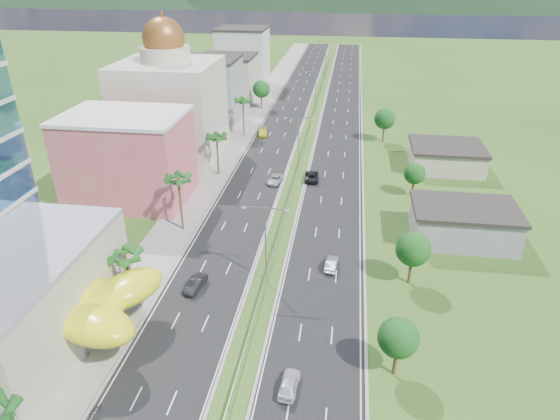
% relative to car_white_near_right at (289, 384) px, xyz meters
% --- Properties ---
extents(ground, '(500.00, 500.00, 0.00)m').
position_rel_car_white_near_right_xyz_m(ground, '(-5.45, 8.71, -0.79)').
color(ground, '#2D5119').
rests_on(ground, ground).
extents(road_left, '(11.00, 260.00, 0.04)m').
position_rel_car_white_near_right_xyz_m(road_left, '(-12.95, 98.71, -0.77)').
color(road_left, black).
rests_on(road_left, ground).
extents(road_right, '(11.00, 260.00, 0.04)m').
position_rel_car_white_near_right_xyz_m(road_right, '(2.05, 98.71, -0.77)').
color(road_right, black).
rests_on(road_right, ground).
extents(sidewalk_left, '(7.00, 260.00, 0.12)m').
position_rel_car_white_near_right_xyz_m(sidewalk_left, '(-22.45, 98.71, -0.73)').
color(sidewalk_left, gray).
rests_on(sidewalk_left, ground).
extents(median_guardrail, '(0.10, 216.06, 0.76)m').
position_rel_car_white_near_right_xyz_m(median_guardrail, '(-5.45, 80.70, -0.17)').
color(median_guardrail, gray).
rests_on(median_guardrail, ground).
extents(streetlight_median_b, '(6.04, 0.25, 11.00)m').
position_rel_car_white_near_right_xyz_m(streetlight_median_b, '(-5.45, 18.71, 5.96)').
color(streetlight_median_b, gray).
rests_on(streetlight_median_b, ground).
extents(streetlight_median_c, '(6.04, 0.25, 11.00)m').
position_rel_car_white_near_right_xyz_m(streetlight_median_c, '(-5.45, 58.71, 5.96)').
color(streetlight_median_c, gray).
rests_on(streetlight_median_c, ground).
extents(streetlight_median_d, '(6.04, 0.25, 11.00)m').
position_rel_car_white_near_right_xyz_m(streetlight_median_d, '(-5.45, 103.71, 5.96)').
color(streetlight_median_d, gray).
rests_on(streetlight_median_d, ground).
extents(streetlight_median_e, '(6.04, 0.25, 11.00)m').
position_rel_car_white_near_right_xyz_m(streetlight_median_e, '(-5.45, 148.71, 5.96)').
color(streetlight_median_e, gray).
rests_on(streetlight_median_e, ground).
extents(lime_canopy, '(18.00, 15.00, 7.40)m').
position_rel_car_white_near_right_xyz_m(lime_canopy, '(-25.45, 4.70, 4.20)').
color(lime_canopy, yellow).
rests_on(lime_canopy, ground).
extents(pink_shophouse, '(20.00, 15.00, 15.00)m').
position_rel_car_white_near_right_xyz_m(pink_shophouse, '(-33.45, 40.71, 6.71)').
color(pink_shophouse, '#C3505C').
rests_on(pink_shophouse, ground).
extents(domed_building, '(20.00, 20.00, 28.70)m').
position_rel_car_white_near_right_xyz_m(domed_building, '(-33.45, 63.71, 10.56)').
color(domed_building, beige).
rests_on(domed_building, ground).
extents(midrise_grey, '(16.00, 15.00, 16.00)m').
position_rel_car_white_near_right_xyz_m(midrise_grey, '(-32.45, 88.71, 7.21)').
color(midrise_grey, gray).
rests_on(midrise_grey, ground).
extents(midrise_beige, '(16.00, 15.00, 13.00)m').
position_rel_car_white_near_right_xyz_m(midrise_beige, '(-32.45, 110.71, 5.71)').
color(midrise_beige, '#B8AF97').
rests_on(midrise_beige, ground).
extents(midrise_white, '(16.00, 15.00, 18.00)m').
position_rel_car_white_near_right_xyz_m(midrise_white, '(-32.45, 133.71, 8.21)').
color(midrise_white, silver).
rests_on(midrise_white, ground).
extents(shed_near, '(15.00, 10.00, 5.00)m').
position_rel_car_white_near_right_xyz_m(shed_near, '(22.55, 33.71, 1.71)').
color(shed_near, gray).
rests_on(shed_near, ground).
extents(shed_far, '(14.00, 12.00, 4.40)m').
position_rel_car_white_near_right_xyz_m(shed_far, '(24.55, 63.71, 1.41)').
color(shed_far, '#B8AF97').
rests_on(shed_far, ground).
extents(palm_tree_b, '(3.60, 3.60, 8.10)m').
position_rel_car_white_near_right_xyz_m(palm_tree_b, '(-20.95, 10.71, 6.27)').
color(palm_tree_b, '#47301C').
rests_on(palm_tree_b, ground).
extents(palm_tree_c, '(3.60, 3.60, 9.60)m').
position_rel_car_white_near_right_xyz_m(palm_tree_c, '(-20.95, 30.71, 7.71)').
color(palm_tree_c, '#47301C').
rests_on(palm_tree_c, ground).
extents(palm_tree_d, '(3.60, 3.60, 8.60)m').
position_rel_car_white_near_right_xyz_m(palm_tree_d, '(-20.95, 53.71, 6.75)').
color(palm_tree_d, '#47301C').
rests_on(palm_tree_d, ground).
extents(palm_tree_e, '(3.60, 3.60, 9.40)m').
position_rel_car_white_near_right_xyz_m(palm_tree_e, '(-20.95, 78.71, 7.52)').
color(palm_tree_e, '#47301C').
rests_on(palm_tree_e, ground).
extents(leafy_tree_lfar, '(4.90, 4.90, 8.05)m').
position_rel_car_white_near_right_xyz_m(leafy_tree_lfar, '(-20.95, 103.71, 4.79)').
color(leafy_tree_lfar, '#47301C').
rests_on(leafy_tree_lfar, ground).
extents(leafy_tree_ra, '(4.20, 4.20, 6.90)m').
position_rel_car_white_near_right_xyz_m(leafy_tree_ra, '(10.55, 3.71, 3.99)').
color(leafy_tree_ra, '#47301C').
rests_on(leafy_tree_ra, ground).
extents(leafy_tree_rb, '(4.55, 4.55, 7.47)m').
position_rel_car_white_near_right_xyz_m(leafy_tree_rb, '(13.55, 20.71, 4.39)').
color(leafy_tree_rb, '#47301C').
rests_on(leafy_tree_rb, ground).
extents(leafy_tree_rc, '(3.85, 3.85, 6.33)m').
position_rel_car_white_near_right_xyz_m(leafy_tree_rc, '(16.55, 48.71, 3.58)').
color(leafy_tree_rc, '#47301C').
rests_on(leafy_tree_rc, ground).
extents(leafy_tree_rd, '(4.90, 4.90, 8.05)m').
position_rel_car_white_near_right_xyz_m(leafy_tree_rd, '(12.55, 78.71, 4.79)').
color(leafy_tree_rd, '#47301C').
rests_on(leafy_tree_rd, ground).
extents(mountain_ridge, '(860.00, 140.00, 90.00)m').
position_rel_car_white_near_right_xyz_m(mountain_ridge, '(54.55, 458.71, -0.79)').
color(mountain_ridge, black).
rests_on(mountain_ridge, ground).
extents(car_dark_left, '(2.27, 4.65, 1.47)m').
position_rel_car_white_near_right_xyz_m(car_dark_left, '(-14.24, 15.31, -0.02)').
color(car_dark_left, black).
rests_on(car_dark_left, road_left).
extents(car_silver_mid_left, '(2.92, 5.19, 1.37)m').
position_rel_car_white_near_right_xyz_m(car_silver_mid_left, '(-9.16, 51.12, -0.07)').
color(car_silver_mid_left, '#B0B4B8').
rests_on(car_silver_mid_left, road_left).
extents(car_yellow_far_left, '(2.78, 5.25, 1.45)m').
position_rel_car_white_near_right_xyz_m(car_yellow_far_left, '(-16.41, 79.40, -0.02)').
color(car_yellow_far_left, yellow).
rests_on(car_yellow_far_left, road_left).
extents(car_white_near_right, '(2.11, 4.53, 1.50)m').
position_rel_car_white_near_right_xyz_m(car_white_near_right, '(0.00, 0.00, 0.00)').
color(car_white_near_right, silver).
rests_on(car_white_near_right, road_right).
extents(car_silver_right, '(1.83, 4.33, 1.39)m').
position_rel_car_white_near_right_xyz_m(car_silver_right, '(3.12, 22.72, -0.05)').
color(car_silver_right, '#9D9FA4').
rests_on(car_silver_right, road_right).
extents(car_dark_far_right, '(2.88, 5.80, 1.58)m').
position_rel_car_white_near_right_xyz_m(car_dark_far_right, '(-2.25, 53.51, 0.04)').
color(car_dark_far_right, black).
rests_on(car_dark_far_right, road_right).
extents(motorcycle, '(0.76, 1.90, 1.18)m').
position_rel_car_white_near_right_xyz_m(motorcycle, '(-17.75, -5.62, -0.16)').
color(motorcycle, black).
rests_on(motorcycle, road_left).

